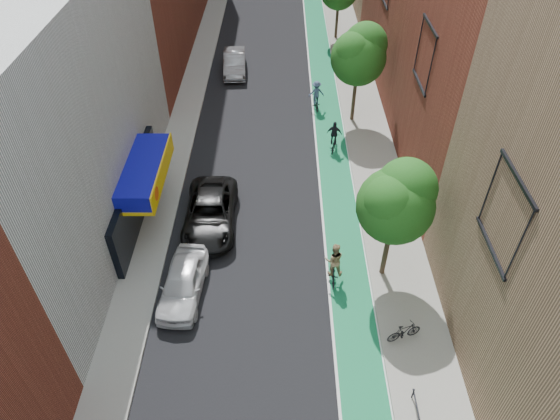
{
  "coord_description": "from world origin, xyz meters",
  "views": [
    {
      "loc": [
        0.76,
        -5.99,
        18.33
      ],
      "look_at": [
        0.68,
        12.96,
        1.5
      ],
      "focal_mm": 32.0,
      "sensor_mm": 36.0,
      "label": 1
    }
  ],
  "objects_px": {
    "parked_car_black": "(210,213)",
    "cyclist_lane_far": "(316,96)",
    "parked_car_silver": "(235,63)",
    "cyclist_lane_near": "(334,265)",
    "parked_car_white": "(183,283)",
    "cyclist_lane_mid": "(334,140)"
  },
  "relations": [
    {
      "from": "parked_car_black",
      "to": "cyclist_lane_far",
      "type": "relative_size",
      "value": 2.76
    },
    {
      "from": "parked_car_silver",
      "to": "cyclist_lane_near",
      "type": "xyz_separation_m",
      "value": [
        6.2,
        -21.7,
        0.18
      ]
    },
    {
      "from": "parked_car_silver",
      "to": "cyclist_lane_far",
      "type": "distance_m",
      "value": 8.41
    },
    {
      "from": "parked_car_white",
      "to": "cyclist_lane_mid",
      "type": "height_order",
      "value": "cyclist_lane_mid"
    },
    {
      "from": "parked_car_white",
      "to": "cyclist_lane_far",
      "type": "distance_m",
      "value": 18.31
    },
    {
      "from": "cyclist_lane_far",
      "to": "parked_car_black",
      "type": "bearing_deg",
      "value": 55.19
    },
    {
      "from": "parked_car_black",
      "to": "cyclist_lane_mid",
      "type": "relative_size",
      "value": 2.91
    },
    {
      "from": "cyclist_lane_near",
      "to": "cyclist_lane_mid",
      "type": "height_order",
      "value": "cyclist_lane_near"
    },
    {
      "from": "parked_car_silver",
      "to": "cyclist_lane_mid",
      "type": "relative_size",
      "value": 2.46
    },
    {
      "from": "parked_car_black",
      "to": "cyclist_lane_mid",
      "type": "xyz_separation_m",
      "value": [
        7.07,
        7.03,
        -0.06
      ]
    },
    {
      "from": "parked_car_white",
      "to": "cyclist_lane_far",
      "type": "bearing_deg",
      "value": 71.92
    },
    {
      "from": "cyclist_lane_near",
      "to": "cyclist_lane_mid",
      "type": "xyz_separation_m",
      "value": [
        0.87,
        10.84,
        -0.24
      ]
    },
    {
      "from": "cyclist_lane_near",
      "to": "cyclist_lane_mid",
      "type": "relative_size",
      "value": 1.13
    },
    {
      "from": "parked_car_black",
      "to": "cyclist_lane_mid",
      "type": "bearing_deg",
      "value": 44.03
    },
    {
      "from": "parked_car_white",
      "to": "cyclist_lane_far",
      "type": "xyz_separation_m",
      "value": [
        6.93,
        16.95,
        0.16
      ]
    },
    {
      "from": "parked_car_white",
      "to": "parked_car_black",
      "type": "height_order",
      "value": "parked_car_black"
    },
    {
      "from": "parked_car_white",
      "to": "cyclist_lane_far",
      "type": "relative_size",
      "value": 2.16
    },
    {
      "from": "parked_car_black",
      "to": "parked_car_silver",
      "type": "xyz_separation_m",
      "value": [
        0.0,
        17.89,
        0.0
      ]
    },
    {
      "from": "parked_car_white",
      "to": "cyclist_lane_mid",
      "type": "bearing_deg",
      "value": 60.63
    },
    {
      "from": "parked_car_black",
      "to": "cyclist_lane_mid",
      "type": "distance_m",
      "value": 9.97
    },
    {
      "from": "parked_car_black",
      "to": "parked_car_silver",
      "type": "distance_m",
      "value": 17.89
    },
    {
      "from": "parked_car_black",
      "to": "cyclist_lane_near",
      "type": "height_order",
      "value": "cyclist_lane_near"
    }
  ]
}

